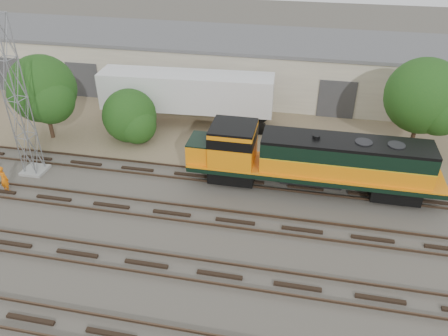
% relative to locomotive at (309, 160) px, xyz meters
% --- Properties ---
extents(ground, '(140.00, 140.00, 0.00)m').
position_rel_locomotive_xyz_m(ground, '(-8.00, -6.00, -2.28)').
color(ground, '#47423A').
rests_on(ground, ground).
extents(dirt_strip, '(80.00, 16.00, 0.02)m').
position_rel_locomotive_xyz_m(dirt_strip, '(-8.00, 9.00, -2.27)').
color(dirt_strip, '#726047').
rests_on(dirt_strip, ground).
extents(tracks, '(80.00, 20.40, 0.28)m').
position_rel_locomotive_xyz_m(tracks, '(-8.00, -9.00, -2.20)').
color(tracks, black).
rests_on(tracks, ground).
extents(warehouse, '(58.40, 10.40, 5.30)m').
position_rel_locomotive_xyz_m(warehouse, '(-7.96, 16.98, 0.37)').
color(warehouse, beige).
rests_on(warehouse, ground).
extents(locomotive, '(16.45, 2.89, 3.95)m').
position_rel_locomotive_xyz_m(locomotive, '(0.00, 0.00, 0.00)').
color(locomotive, black).
rests_on(locomotive, tracks).
extents(signal_tower, '(1.61, 1.61, 10.96)m').
position_rel_locomotive_xyz_m(signal_tower, '(-19.10, -1.66, 3.04)').
color(signal_tower, gray).
rests_on(signal_tower, ground).
extents(worker, '(0.77, 0.58, 1.91)m').
position_rel_locomotive_xyz_m(worker, '(-19.54, -4.30, -1.33)').
color(worker, orange).
rests_on(worker, ground).
extents(semi_trailer, '(14.65, 3.75, 4.46)m').
position_rel_locomotive_xyz_m(semi_trailer, '(-10.17, 8.23, 0.53)').
color(semi_trailer, silver).
rests_on(semi_trailer, ground).
extents(dumpster_red, '(1.53, 1.43, 1.40)m').
position_rel_locomotive_xyz_m(dumpster_red, '(8.78, 11.74, -1.58)').
color(dumpster_red, '#90320F').
rests_on(dumpster_red, ground).
extents(tree_west, '(5.47, 5.21, 6.82)m').
position_rel_locomotive_xyz_m(tree_west, '(-20.36, 3.19, 1.79)').
color(tree_west, '#382619').
rests_on(tree_west, ground).
extents(tree_mid, '(4.52, 4.31, 4.31)m').
position_rel_locomotive_xyz_m(tree_mid, '(-14.10, 4.61, -0.49)').
color(tree_mid, '#382619').
rests_on(tree_mid, ground).
extents(tree_east, '(5.74, 5.47, 7.38)m').
position_rel_locomotive_xyz_m(tree_east, '(7.89, 6.42, 2.22)').
color(tree_east, '#382619').
rests_on(tree_east, ground).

